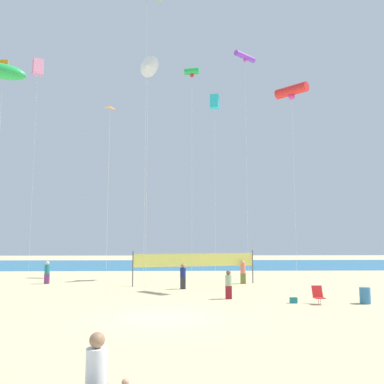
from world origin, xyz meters
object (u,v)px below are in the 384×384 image
kite_violet_tube (245,57)px  kite_green_inflatable (3,71)px  beachgoer_coral_shirt (243,271)px  kite_cyan_box (215,102)px  beachgoer_sage_shirt (229,284)px  kite_red_tube (292,91)px  kite_orange_diamond (110,112)px  kite_pink_box (38,67)px  kite_green_tube (192,72)px  volleyball_net (195,261)px  mother_figure (96,377)px  kite_white_delta (148,66)px  beach_handbag (294,300)px  folding_beach_chair (318,294)px  beachgoer_navy_shirt (183,275)px  trash_barrel (365,296)px  beachgoer_teal_shirt (47,272)px

kite_violet_tube → kite_green_inflatable: (-16.22, -10.36, -5.91)m
beachgoer_coral_shirt → kite_cyan_box: bearing=42.1°
beachgoer_sage_shirt → kite_green_inflatable: (-13.24, 1.07, 12.35)m
kite_red_tube → kite_green_inflatable: size_ratio=0.97×
kite_orange_diamond → kite_pink_box: (-9.90, 16.41, 9.50)m
kite_cyan_box → kite_green_tube: (-1.88, 2.55, 3.73)m
volleyball_net → kite_green_tube: size_ratio=0.46×
mother_figure → kite_white_delta: bearing=108.8°
kite_orange_diamond → beach_handbag: bearing=0.2°
folding_beach_chair → kite_pink_box: kite_pink_box is taller
beachgoer_sage_shirt → kite_orange_diamond: kite_orange_diamond is taller
beachgoer_navy_shirt → kite_green_inflatable: (-10.78, -3.32, 12.30)m
kite_pink_box → kite_green_inflatable: bearing=-77.6°
beach_handbag → kite_red_tube: bearing=72.0°
beach_handbag → kite_red_tube: size_ratio=0.03×
kite_red_tube → kite_violet_tube: (-1.86, 7.65, 5.93)m
beachgoer_navy_shirt → trash_barrel: bearing=-98.1°
folding_beach_chair → kite_pink_box: (-20.57, 16.68, 18.95)m
kite_cyan_box → kite_orange_diamond: bearing=-117.5°
kite_orange_diamond → trash_barrel: bearing=-1.0°
trash_barrel → kite_red_tube: size_ratio=0.06×
kite_white_delta → beach_handbag: bearing=-32.8°
beachgoer_coral_shirt → beachgoer_navy_shirt: size_ratio=1.02×
beachgoer_sage_shirt → mother_figure: bearing=177.5°
kite_red_tube → kite_violet_tube: kite_violet_tube is taller
kite_orange_diamond → kite_green_tube: bearing=72.8°
kite_cyan_box → kite_orange_diamond: size_ratio=1.51×
beachgoer_coral_shirt → kite_orange_diamond: bearing=156.1°
mother_figure → kite_green_inflatable: kite_green_inflatable is taller
volleyball_net → kite_white_delta: kite_white_delta is taller
kite_violet_tube → kite_green_tube: kite_violet_tube is taller
beachgoer_teal_shirt → kite_pink_box: 20.31m
folding_beach_chair → kite_green_inflatable: kite_green_inflatable is taller
volleyball_net → kite_green_inflatable: kite_green_inflatable is taller
kite_orange_diamond → kite_green_inflatable: 8.03m
folding_beach_chair → kite_red_tube: size_ratio=0.07×
volleyball_net → kite_violet_tube: 18.62m
beachgoer_teal_shirt → kite_green_tube: size_ratio=0.08×
folding_beach_chair → kite_cyan_box: bearing=75.2°
beachgoer_teal_shirt → kite_pink_box: kite_pink_box is taller
beachgoer_sage_shirt → kite_pink_box: 28.84m
beachgoer_sage_shirt → kite_green_tube: 22.57m
folding_beach_chair → kite_red_tube: 13.87m
beachgoer_teal_shirt → kite_green_tube: bearing=4.4°
beachgoer_coral_shirt → kite_white_delta: size_ratio=0.11×
beachgoer_navy_shirt → beach_handbag: bearing=-110.7°
trash_barrel → kite_pink_box: 34.15m
mother_figure → folding_beach_chair: (8.38, 13.13, -0.41)m
mother_figure → kite_green_tube: 33.84m
trash_barrel → kite_violet_tube: kite_violet_tube is taller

